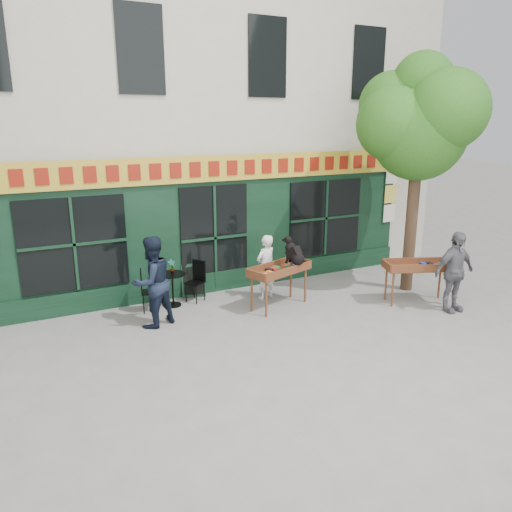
# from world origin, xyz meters

# --- Properties ---
(ground) EXTENTS (80.00, 80.00, 0.00)m
(ground) POSITION_xyz_m (0.00, 0.00, 0.00)
(ground) COLOR slate
(ground) RESTS_ON ground
(building) EXTENTS (14.00, 7.26, 10.00)m
(building) POSITION_xyz_m (0.00, 5.97, 4.97)
(building) COLOR beige
(building) RESTS_ON ground
(street_tree) EXTENTS (3.05, 2.90, 5.60)m
(street_tree) POSITION_xyz_m (4.34, 0.36, 4.11)
(street_tree) COLOR #382619
(street_tree) RESTS_ON ground
(book_cart_center) EXTENTS (1.62, 1.05, 0.99)m
(book_cart_center) POSITION_xyz_m (0.87, 0.69, 0.82)
(book_cart_center) COLOR brown
(book_cart_center) RESTS_ON ground
(dog) EXTENTS (0.51, 0.68, 0.60)m
(dog) POSITION_xyz_m (1.22, 0.64, 1.29)
(dog) COLOR black
(dog) RESTS_ON book_cart_center
(woman) EXTENTS (0.64, 0.52, 1.53)m
(woman) POSITION_xyz_m (0.87, 1.34, 0.76)
(woman) COLOR white
(woman) RESTS_ON ground
(book_cart_right) EXTENTS (1.62, 1.13, 0.99)m
(book_cart_right) POSITION_xyz_m (3.83, -0.51, 0.82)
(book_cart_right) COLOR brown
(book_cart_right) RESTS_ON ground
(man_right) EXTENTS (1.06, 0.47, 1.79)m
(man_right) POSITION_xyz_m (4.13, -1.26, 0.90)
(man_right) COLOR slate
(man_right) RESTS_ON ground
(bistro_table) EXTENTS (0.60, 0.60, 0.76)m
(bistro_table) POSITION_xyz_m (-1.25, 1.82, 0.54)
(bistro_table) COLOR black
(bistro_table) RESTS_ON ground
(bistro_chair_left) EXTENTS (0.44, 0.43, 0.95)m
(bistro_chair_left) POSITION_xyz_m (-1.88, 1.75, 0.56)
(bistro_chair_left) COLOR black
(bistro_chair_left) RESTS_ON ground
(bistro_chair_right) EXTENTS (0.50, 0.50, 0.95)m
(bistro_chair_right) POSITION_xyz_m (-0.62, 1.92, 0.56)
(bistro_chair_right) COLOR black
(bistro_chair_right) RESTS_ON ground
(potted_plant) EXTENTS (0.17, 0.12, 0.32)m
(potted_plant) POSITION_xyz_m (-1.25, 1.82, 0.93)
(potted_plant) COLOR gray
(potted_plant) RESTS_ON bistro_table
(man_left) EXTENTS (1.11, 1.00, 1.88)m
(man_left) POSITION_xyz_m (-1.95, 0.92, 0.94)
(man_left) COLOR black
(man_left) RESTS_ON ground
(chalkboard) EXTENTS (0.59, 0.30, 0.79)m
(chalkboard) POSITION_xyz_m (-0.62, 2.19, 0.40)
(chalkboard) COLOR black
(chalkboard) RESTS_ON ground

